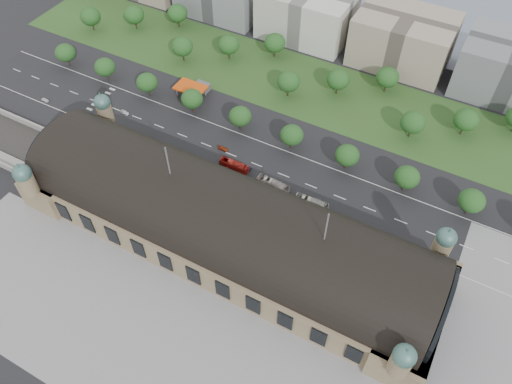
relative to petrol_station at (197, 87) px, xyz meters
The scene contains 44 objects.
ground 84.71m from the petrol_station, 50.45° to the right, with size 900.00×900.00×0.00m, color black.
station 84.98m from the petrol_station, 50.45° to the right, with size 150.00×48.40×44.30m.
plaza_south 126.63m from the petrol_station, 59.68° to the right, with size 190.00×48.00×0.12m, color gray.
road_slab 43.62m from the petrol_station, 38.82° to the right, with size 260.00×26.00×0.10m, color black.
grass_belt 47.86m from the petrol_station, 35.47° to the left, with size 300.00×45.00×0.10m, color #2D4E1F.
petrol_station is the anchor object (origin of this frame).
office_3 72.38m from the petrol_station, 70.56° to the left, with size 45.00×32.00×24.00m, color silver.
office_4 100.64m from the petrol_station, 42.50° to the left, with size 45.00×32.00×24.00m, color #A1907E.
office_5 141.49m from the petrol_station, 28.66° to the left, with size 45.00×32.00×24.00m, color gray.
tree_row_0 67.38m from the petrol_station, 169.47° to the right, with size 9.60×9.60×11.52m.
tree_row_1 44.08m from the petrol_station, 163.73° to the right, with size 9.60×9.60×11.52m.
tree_row_2 22.32m from the petrol_station, 145.83° to the right, with size 9.60×9.60×11.52m.
tree_row_3 14.35m from the petrol_station, 64.33° to the right, with size 9.60×9.60×11.52m.
tree_row_4 32.64m from the petrol_station, 22.33° to the right, with size 9.60×9.60×11.52m.
tree_row_5 55.47m from the petrol_station, 12.84° to the right, with size 9.60×9.60×11.52m.
tree_row_6 78.99m from the petrol_station, ahead, with size 9.60×9.60×11.52m.
tree_row_7 102.74m from the petrol_station, ahead, with size 9.60×9.60×11.52m.
tree_row_8 126.58m from the petrol_station, ahead, with size 9.60×9.60×11.52m.
tree_belt_0 78.30m from the petrol_station, 166.89° to the left, with size 10.40×10.40×12.48m.
tree_belt_1 64.57m from the petrol_station, 152.50° to the left, with size 10.40×10.40×12.48m.
tree_belt_2 56.72m from the petrol_station, 132.40° to the left, with size 10.40×10.40×12.48m.
tree_belt_3 26.54m from the petrol_station, 137.15° to the left, with size 10.40×10.40×12.48m.
tree_belt_4 30.15m from the petrol_station, 90.18° to the left, with size 10.40×10.40×12.48m.
tree_belt_5 46.08m from the petrol_station, 65.62° to the left, with size 10.40×10.40×12.48m.
tree_belt_6 42.15m from the petrol_station, 25.05° to the left, with size 10.40×10.40×12.48m.
tree_belt_7 64.40m from the petrol_station, 27.57° to the left, with size 10.40×10.40×12.48m.
tree_belt_8 86.76m from the petrol_station, 28.79° to the left, with size 10.40×10.40×12.48m.
tree_belt_9 96.68m from the petrol_station, 10.57° to the left, with size 10.40×10.40×12.48m.
tree_belt_10 117.83m from the petrol_station, 14.62° to the left, with size 10.40×10.40×12.48m.
traffic_car_0 69.04m from the petrol_station, 146.62° to the right, with size 1.61×3.99×1.36m, color white.
traffic_car_1 34.53m from the petrol_station, 126.32° to the right, with size 1.51×4.33×1.43m, color gray.
traffic_car_2 36.36m from the petrol_station, 94.54° to the right, with size 2.12×4.60×1.28m, color black.
traffic_car_3 39.71m from the petrol_station, 41.70° to the right, with size 1.82×4.48×1.30m, color maroon.
traffic_car_4 53.07m from the petrol_station, 36.12° to the right, with size 1.90×4.72×1.61m, color #1E1845.
parked_car_0 48.05m from the petrol_station, 122.93° to the right, with size 1.50×4.30×1.42m, color black.
parked_car_1 48.88m from the petrol_station, 114.90° to the right, with size 2.25×4.89×1.36m, color maroon.
parked_car_2 45.48m from the petrol_station, 102.83° to the right, with size 1.90×4.69×1.36m, color #1B163F.
parked_car_3 41.10m from the petrol_station, 79.01° to the right, with size 1.77×4.39×1.50m, color #5C5D64.
parked_car_4 40.69m from the petrol_station, 97.48° to the right, with size 1.40×4.01×1.32m, color white.
parked_car_5 45.93m from the petrol_station, 74.86° to the right, with size 2.62×5.69×1.58m, color #96989E.
parked_car_6 54.01m from the petrol_station, 48.29° to the right, with size 1.79×4.40×1.28m, color black.
bus_west 51.16m from the petrol_station, 40.60° to the right, with size 2.92×12.49×3.48m, color red.
bus_mid 67.10m from the petrol_station, 31.51° to the right, with size 3.17×13.56×3.78m, color beige.
bus_east 82.37m from the petrol_station, 26.15° to the right, with size 3.08×13.16×3.67m, color beige.
Camera 1 is at (56.97, -83.35, 147.11)m, focal length 35.00 mm.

